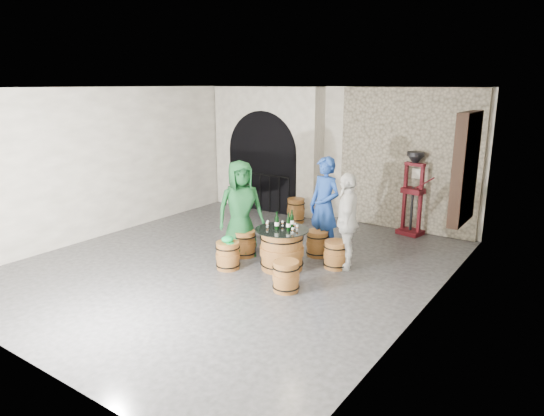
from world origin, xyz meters
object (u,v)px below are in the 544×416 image
Objects in this scene: barrel_stool_near_left at (228,255)px; wine_bottle_left at (277,222)px; person_green at (240,209)px; corking_press at (413,187)px; side_barrel at (296,211)px; wine_bottle_center at (288,223)px; barrel_stool_left at (245,244)px; barrel_table at (282,249)px; barrel_stool_near_right at (286,276)px; barrel_stool_far at (317,243)px; person_white at (347,221)px; wine_bottle_right at (292,220)px; person_blue at (325,206)px; barrel_stool_right at (336,255)px.

wine_bottle_left reaches higher than barrel_stool_near_left.
barrel_stool_near_left is 1.03m from person_green.
barrel_stool_near_left is 0.27× the size of corking_press.
person_green is 2.66m from side_barrel.
corking_press is at bearing 72.35° from wine_bottle_center.
barrel_stool_near_left is (0.16, -0.71, 0.00)m from barrel_stool_left.
barrel_stool_near_right is at bearing -52.49° from barrel_table.
person_white is at bearing -19.15° from barrel_stool_far.
wine_bottle_center is 0.55× the size of side_barrel.
wine_bottle_right is at bearing 117.91° from barrel_stool_near_right.
side_barrel is (-2.33, 2.02, -0.59)m from person_white.
barrel_table is 1.65× the size of side_barrel.
person_blue is at bearing 58.73° from barrel_stool_near_left.
wine_bottle_right is at bearing -150.50° from barrel_stool_right.
barrel_table is 0.52m from wine_bottle_left.
barrel_table is 0.52× the size of person_green.
barrel_stool_far is at bearing -47.77° from side_barrel.
wine_bottle_center is at bearing -70.86° from person_white.
person_blue is (-0.37, 1.92, 0.71)m from barrel_stool_near_right.
barrel_stool_near_left is (-0.80, -0.56, -0.12)m from barrel_table.
barrel_table reaches higher than barrel_stool_near_right.
barrel_stool_near_right is 4.03m from side_barrel.
side_barrel is at bearing 119.50° from wine_bottle_center.
corking_press is at bearing 80.98° from person_blue.
side_barrel is 0.32× the size of corking_press.
barrel_stool_left is 1.11m from wine_bottle_left.
barrel_table is 1.91× the size of barrel_stool_near_left.
barrel_stool_near_right is 1.56× the size of wine_bottle_left.
barrel_stool_far is at bearing -86.69° from person_blue.
corking_press reaches higher than wine_bottle_right.
barrel_stool_left is 0.72m from barrel_stool_near_left.
wine_bottle_left is 0.22m from wine_bottle_center.
barrel_stool_right is 2.93m from corking_press.
barrel_stool_right is 1.06m from person_blue.
barrel_stool_right is 1.56× the size of wine_bottle_center.
barrel_stool_far is 1.15m from wine_bottle_center.
person_green is at bearing 167.71° from wine_bottle_left.
person_blue is (1.20, 1.00, 0.71)m from barrel_stool_left.
wine_bottle_left reaches higher than side_barrel.
barrel_stool_near_left is at bearing -126.76° from person_green.
barrel_stool_far is 1.64m from person_green.
corking_press reaches higher than barrel_stool_near_left.
corking_press is (0.28, 2.66, 0.19)m from person_white.
person_green reaches higher than side_barrel.
person_green is 3.93m from corking_press.
barrel_stool_left is 1.42m from barrel_stool_far.
barrel_table is 2.98× the size of wine_bottle_left.
barrel_table is at bearing -8.60° from barrel_stool_left.
person_green is at bearing -114.10° from corking_press.
barrel_stool_right is 0.27× the size of corking_press.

